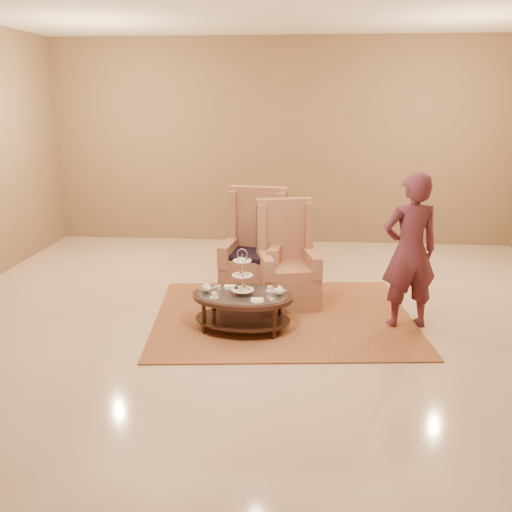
# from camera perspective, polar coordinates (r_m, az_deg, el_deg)

# --- Properties ---
(ground) EXTENTS (8.00, 8.00, 0.00)m
(ground) POSITION_cam_1_polar(r_m,az_deg,el_deg) (6.52, 0.81, -7.00)
(ground) COLOR beige
(ground) RESTS_ON ground
(ceiling) EXTENTS (8.00, 8.00, 0.02)m
(ceiling) POSITION_cam_1_polar(r_m,az_deg,el_deg) (6.52, 0.81, -7.00)
(ceiling) COLOR white
(ceiling) RESTS_ON ground
(wall_back) EXTENTS (8.00, 0.04, 3.50)m
(wall_back) POSITION_cam_1_polar(r_m,az_deg,el_deg) (10.04, 2.58, 11.27)
(wall_back) COLOR #866849
(wall_back) RESTS_ON ground
(rug) EXTENTS (3.24, 2.79, 0.02)m
(rug) POSITION_cam_1_polar(r_m,az_deg,el_deg) (6.78, 2.76, -6.03)
(rug) COLOR #A56B3A
(rug) RESTS_ON ground
(tea_table) EXTENTS (1.20, 0.90, 0.94)m
(tea_table) POSITION_cam_1_polar(r_m,az_deg,el_deg) (6.29, -1.36, -4.51)
(tea_table) COLOR black
(tea_table) RESTS_ON ground
(armchair_left) EXTENTS (0.83, 0.86, 1.39)m
(armchair_left) POSITION_cam_1_polar(r_m,az_deg,el_deg) (7.40, -0.12, -0.35)
(armchair_left) COLOR #A66A4E
(armchair_left) RESTS_ON ground
(armchair_right) EXTENTS (0.84, 0.86, 1.29)m
(armchair_right) POSITION_cam_1_polar(r_m,az_deg,el_deg) (7.12, 3.06, -1.33)
(armchair_right) COLOR #A66A4E
(armchair_right) RESTS_ON ground
(person) EXTENTS (0.72, 0.56, 1.75)m
(person) POSITION_cam_1_polar(r_m,az_deg,el_deg) (6.47, 15.13, 0.45)
(person) COLOR #582531
(person) RESTS_ON ground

